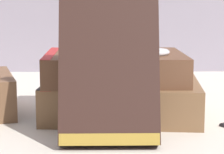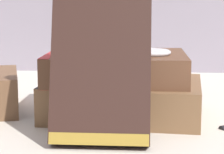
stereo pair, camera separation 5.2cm
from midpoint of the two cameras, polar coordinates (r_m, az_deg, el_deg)
ground_plane at (r=0.59m, az=-0.05°, el=-5.07°), size 3.00×3.00×0.00m
book_flat_bottom at (r=0.60m, az=3.50°, el=-2.63°), size 0.20×0.16×0.05m
book_flat_top at (r=0.59m, az=2.57°, el=1.22°), size 0.18×0.14×0.04m
book_leaning_front at (r=0.48m, az=1.76°, el=1.03°), size 0.10×0.07×0.17m
pocket_watch at (r=0.58m, az=7.33°, el=3.00°), size 0.05×0.05×0.01m
reading_glasses at (r=0.73m, az=-1.84°, el=-2.13°), size 0.12×0.08×0.00m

